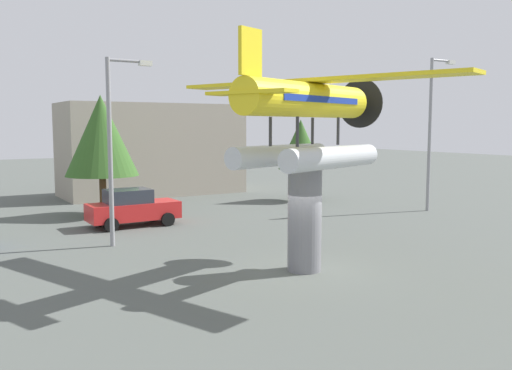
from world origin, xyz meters
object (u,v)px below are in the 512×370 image
Objects in this scene: car_mid_red at (132,208)px; streetlight_secondary at (432,124)px; tree_center_back at (301,145)px; storefront_building at (152,149)px; floatplane_monument at (308,115)px; tree_east at (101,136)px; streetlight_primary at (115,137)px; display_pedestal at (305,219)px.

streetlight_secondary reaches higher than car_mid_red.
storefront_building is at bearing 129.46° from tree_center_back.
floatplane_monument is 1.61× the size of tree_east.
streetlight_primary reaches higher than storefront_building.
car_mid_red is 16.76m from streetlight_secondary.
tree_center_back reaches higher than car_mid_red.
storefront_building is (3.35, 22.00, 1.40)m from display_pedestal.
streetlight_secondary reaches higher than tree_east.
streetlight_primary is 1.44× the size of tree_center_back.
streetlight_secondary is at bearing -0.78° from streetlight_primary.
streetlight_secondary is (15.78, -4.04, 3.95)m from car_mid_red.
floatplane_monument is at bearing -80.53° from tree_east.
display_pedestal is 0.81× the size of car_mid_red.
streetlight_primary is 15.67m from tree_center_back.
tree_east is at bearing 176.68° from tree_center_back.
car_mid_red is at bearing 63.11° from streetlight_primary.
floatplane_monument reaches higher than car_mid_red.
streetlight_secondary is 17.87m from tree_east.
tree_center_back is at bearing 117.13° from streetlight_secondary.
storefront_building is (-10.36, 15.30, -1.73)m from streetlight_secondary.
streetlight_primary is at bearing -116.89° from car_mid_red.
storefront_building is (3.23, 21.96, -1.96)m from floatplane_monument.
streetlight_secondary is (17.71, -0.24, 0.55)m from streetlight_primary.
streetlight_secondary reaches higher than tree_center_back.
streetlight_primary reaches higher than display_pedestal.
streetlight_secondary is at bearing -14.38° from car_mid_red.
display_pedestal is 14.99m from tree_east.
car_mid_red is at bearing 100.89° from display_pedestal.
car_mid_red is 5.46m from streetlight_primary.
car_mid_red is at bearing 81.60° from floatplane_monument.
floatplane_monument is (0.12, 0.04, 3.36)m from display_pedestal.
tree_center_back is (12.10, 3.14, 2.64)m from car_mid_red.
streetlight_secondary is (13.59, 6.65, -0.23)m from floatplane_monument.
storefront_building is (5.42, 11.26, 2.21)m from car_mid_red.
streetlight_primary is (-4.00, 6.94, 2.59)m from display_pedestal.
streetlight_secondary is at bearing 6.12° from floatplane_monument.
tree_center_back is at bearing 34.44° from floatplane_monument.
floatplane_monument reaches higher than tree_center_back.
tree_center_back is (14.03, 6.95, -0.76)m from streetlight_primary.
storefront_building is 10.52m from tree_center_back.
display_pedestal is 8.42m from streetlight_primary.
streetlight_secondary is 0.69× the size of storefront_building.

